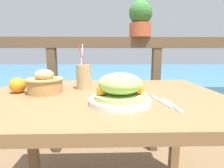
% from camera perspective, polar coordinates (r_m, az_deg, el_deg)
% --- Properties ---
extents(patio_table, '(1.17, 0.84, 0.72)m').
position_cam_1_polar(patio_table, '(0.88, -2.98, -9.08)').
color(patio_table, olive).
rests_on(patio_table, ground_plane).
extents(railing_fence, '(2.80, 0.08, 1.05)m').
position_cam_1_polar(railing_fence, '(1.54, -2.40, 3.96)').
color(railing_fence, brown).
rests_on(railing_fence, ground_plane).
extents(sea_backdrop, '(12.00, 4.00, 0.51)m').
position_cam_1_polar(sea_backdrop, '(4.09, -1.86, 0.98)').
color(sea_backdrop, teal).
rests_on(sea_backdrop, ground_plane).
extents(salad_plate, '(0.25, 0.25, 0.12)m').
position_cam_1_polar(salad_plate, '(0.69, 2.64, -2.08)').
color(salad_plate, white).
rests_on(salad_plate, patio_table).
extents(drink_glass, '(0.08, 0.08, 0.25)m').
position_cam_1_polar(drink_glass, '(0.98, -9.18, 2.36)').
color(drink_glass, tan).
rests_on(drink_glass, patio_table).
extents(bread_basket, '(0.18, 0.18, 0.12)m').
position_cam_1_polar(bread_basket, '(0.93, -21.06, 0.24)').
color(bread_basket, '#AD7F47').
rests_on(bread_basket, patio_table).
extents(potted_plant, '(0.19, 0.19, 0.29)m').
position_cam_1_polar(potted_plant, '(1.58, 9.27, 20.23)').
color(potted_plant, '#A34C2D').
rests_on(potted_plant, railing_fence).
extents(fork, '(0.05, 0.18, 0.00)m').
position_cam_1_polar(fork, '(0.75, 15.91, -5.50)').
color(fork, silver).
rests_on(fork, patio_table).
extents(knife, '(0.03, 0.18, 0.00)m').
position_cam_1_polar(knife, '(0.72, 18.79, -6.37)').
color(knife, silver).
rests_on(knife, patio_table).
extents(orange_near_basket, '(0.08, 0.08, 0.08)m').
position_cam_1_polar(orange_near_basket, '(0.99, -28.43, -0.37)').
color(orange_near_basket, orange).
rests_on(orange_near_basket, patio_table).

